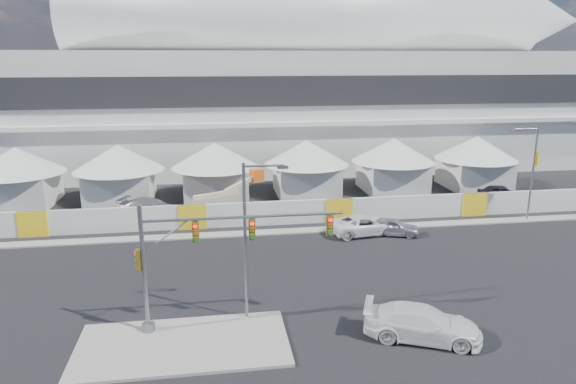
{
  "coord_description": "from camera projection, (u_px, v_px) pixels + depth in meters",
  "views": [
    {
      "loc": [
        -4.31,
        -25.25,
        13.33
      ],
      "look_at": [
        1.03,
        10.0,
        3.93
      ],
      "focal_mm": 32.0,
      "sensor_mm": 36.0,
      "label": 1
    }
  ],
  "objects": [
    {
      "name": "far_curb",
      "position": [
        507.0,
        221.0,
        42.99
      ],
      "size": [
        80.0,
        1.2,
        0.12
      ],
      "primitive_type": "cube",
      "color": "gray",
      "rests_on": "ground"
    },
    {
      "name": "median_island",
      "position": [
        183.0,
        345.0,
        24.41
      ],
      "size": [
        10.0,
        5.0,
        0.15
      ],
      "primitive_type": "cube",
      "color": "gray",
      "rests_on": "ground"
    },
    {
      "name": "tent_row",
      "position": [
        261.0,
        164.0,
        50.38
      ],
      "size": [
        53.4,
        8.4,
        5.4
      ],
      "color": "silver",
      "rests_on": "ground"
    },
    {
      "name": "hoarding_fence",
      "position": [
        339.0,
        210.0,
        42.64
      ],
      "size": [
        70.0,
        0.25,
        2.0
      ],
      "primitive_type": "cube",
      "color": "silver",
      "rests_on": "ground"
    },
    {
      "name": "streetlight_median",
      "position": [
        249.0,
        231.0,
        25.79
      ],
      "size": [
        2.27,
        0.23,
        8.21
      ],
      "color": "slate",
      "rests_on": "median_island"
    },
    {
      "name": "traffic_mast",
      "position": [
        192.0,
        258.0,
        24.91
      ],
      "size": [
        10.1,
        0.63,
        6.51
      ],
      "color": "slate",
      "rests_on": "median_island"
    },
    {
      "name": "lot_car_c",
      "position": [
        151.0,
        208.0,
        43.99
      ],
      "size": [
        4.12,
        5.95,
        1.6
      ],
      "primitive_type": "imported",
      "rotation": [
        0.0,
        0.0,
        1.19
      ],
      "color": "#ABABAF",
      "rests_on": "ground"
    },
    {
      "name": "streetlight_curb",
      "position": [
        531.0,
        167.0,
        42.07
      ],
      "size": [
        2.35,
        0.53,
        7.92
      ],
      "color": "gray",
      "rests_on": "ground"
    },
    {
      "name": "lot_car_b",
      "position": [
        501.0,
        193.0,
        49.13
      ],
      "size": [
        2.55,
        4.64,
        1.5
      ],
      "primitive_type": "imported",
      "rotation": [
        0.0,
        0.0,
        1.38
      ],
      "color": "black",
      "rests_on": "ground"
    },
    {
      "name": "stadium",
      "position": [
        310.0,
        88.0,
        66.7
      ],
      "size": [
        80.0,
        24.8,
        21.98
      ],
      "color": "silver",
      "rests_on": "ground"
    },
    {
      "name": "ground",
      "position": [
        297.0,
        308.0,
        28.16
      ],
      "size": [
        160.0,
        160.0,
        0.0
      ],
      "primitive_type": "plane",
      "color": "black",
      "rests_on": "ground"
    },
    {
      "name": "pickup_near",
      "position": [
        422.0,
        323.0,
        24.9
      ],
      "size": [
        4.21,
        6.07,
        1.63
      ],
      "primitive_type": "imported",
      "rotation": [
        0.0,
        0.0,
        1.19
      ],
      "color": "white",
      "rests_on": "ground"
    },
    {
      "name": "sedan_silver",
      "position": [
        392.0,
        227.0,
        39.51
      ],
      "size": [
        2.8,
        4.3,
        1.36
      ],
      "primitive_type": "imported",
      "rotation": [
        0.0,
        0.0,
        1.25
      ],
      "color": "#B7B6BC",
      "rests_on": "ground"
    },
    {
      "name": "pickup_curb",
      "position": [
        365.0,
        225.0,
        39.73
      ],
      "size": [
        3.15,
        5.66,
        1.5
      ],
      "primitive_type": "imported",
      "rotation": [
        0.0,
        0.0,
        1.7
      ],
      "color": "white",
      "rests_on": "ground"
    },
    {
      "name": "boom_lift",
      "position": [
        212.0,
        209.0,
        42.7
      ],
      "size": [
        7.95,
        3.19,
        3.89
      ],
      "rotation": [
        0.0,
        0.0,
        0.43
      ],
      "color": "orange",
      "rests_on": "ground"
    }
  ]
}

